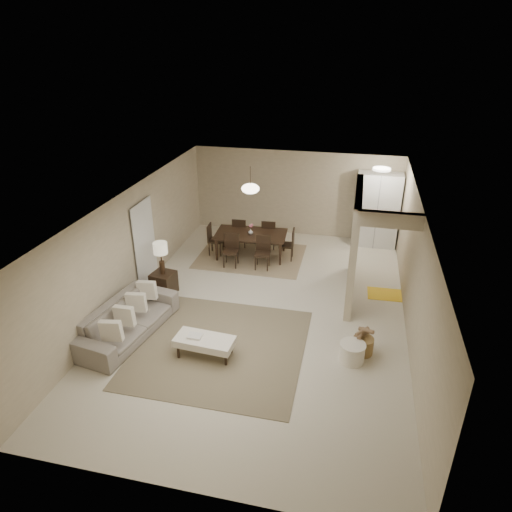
% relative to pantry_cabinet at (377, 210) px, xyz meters
% --- Properties ---
extents(floor, '(9.00, 9.00, 0.00)m').
position_rel_pantry_cabinet_xyz_m(floor, '(-2.35, -4.15, -1.05)').
color(floor, beige).
rests_on(floor, ground).
extents(ceiling, '(9.00, 9.00, 0.00)m').
position_rel_pantry_cabinet_xyz_m(ceiling, '(-2.35, -4.15, 1.45)').
color(ceiling, white).
rests_on(ceiling, back_wall).
extents(back_wall, '(6.00, 0.00, 6.00)m').
position_rel_pantry_cabinet_xyz_m(back_wall, '(-2.35, 0.35, 0.20)').
color(back_wall, tan).
rests_on(back_wall, floor).
extents(left_wall, '(0.00, 9.00, 9.00)m').
position_rel_pantry_cabinet_xyz_m(left_wall, '(-5.35, -4.15, 0.20)').
color(left_wall, tan).
rests_on(left_wall, floor).
extents(right_wall, '(0.00, 9.00, 9.00)m').
position_rel_pantry_cabinet_xyz_m(right_wall, '(0.65, -4.15, 0.20)').
color(right_wall, tan).
rests_on(right_wall, floor).
extents(partition, '(0.15, 2.50, 2.50)m').
position_rel_pantry_cabinet_xyz_m(partition, '(-0.55, -2.90, 0.20)').
color(partition, tan).
rests_on(partition, floor).
extents(doorway, '(0.04, 0.90, 2.04)m').
position_rel_pantry_cabinet_xyz_m(doorway, '(-5.32, -3.55, -0.03)').
color(doorway, black).
rests_on(doorway, floor).
extents(pantry_cabinet, '(1.20, 0.55, 2.10)m').
position_rel_pantry_cabinet_xyz_m(pantry_cabinet, '(0.00, 0.00, 0.00)').
color(pantry_cabinet, white).
rests_on(pantry_cabinet, floor).
extents(flush_light, '(0.44, 0.44, 0.05)m').
position_rel_pantry_cabinet_xyz_m(flush_light, '(-0.05, -0.95, 1.41)').
color(flush_light, white).
rests_on(flush_light, ceiling).
extents(living_rug, '(3.20, 3.20, 0.01)m').
position_rel_pantry_cabinet_xyz_m(living_rug, '(-2.89, -5.59, -1.04)').
color(living_rug, brown).
rests_on(living_rug, floor).
extents(sofa, '(2.49, 1.31, 0.69)m').
position_rel_pantry_cabinet_xyz_m(sofa, '(-4.80, -5.59, -0.70)').
color(sofa, gray).
rests_on(sofa, floor).
extents(ottoman_bench, '(1.13, 0.58, 0.39)m').
position_rel_pantry_cabinet_xyz_m(ottoman_bench, '(-3.09, -5.89, -0.73)').
color(ottoman_bench, '#EEE6CF').
rests_on(ottoman_bench, living_rug).
extents(side_table, '(0.56, 0.56, 0.54)m').
position_rel_pantry_cabinet_xyz_m(side_table, '(-4.75, -3.91, -0.78)').
color(side_table, black).
rests_on(side_table, floor).
extents(table_lamp, '(0.32, 0.32, 0.76)m').
position_rel_pantry_cabinet_xyz_m(table_lamp, '(-4.75, -3.91, 0.05)').
color(table_lamp, '#432D1C').
rests_on(table_lamp, side_table).
extents(round_pouf, '(0.48, 0.48, 0.37)m').
position_rel_pantry_cabinet_xyz_m(round_pouf, '(-0.40, -5.43, -0.86)').
color(round_pouf, '#EEE6CF').
rests_on(round_pouf, floor).
extents(wicker_basket, '(0.50, 0.50, 0.33)m').
position_rel_pantry_cabinet_xyz_m(wicker_basket, '(-0.21, -5.15, -0.88)').
color(wicker_basket, olive).
rests_on(wicker_basket, floor).
extents(dining_rug, '(2.80, 2.10, 0.01)m').
position_rel_pantry_cabinet_xyz_m(dining_rug, '(-3.25, -1.55, -1.04)').
color(dining_rug, '#8B7A56').
rests_on(dining_rug, floor).
extents(dining_table, '(1.95, 1.16, 0.66)m').
position_rel_pantry_cabinet_xyz_m(dining_table, '(-3.25, -1.55, -0.72)').
color(dining_table, black).
rests_on(dining_table, dining_rug).
extents(dining_chairs, '(2.33, 1.74, 0.86)m').
position_rel_pantry_cabinet_xyz_m(dining_chairs, '(-3.25, -1.55, -0.62)').
color(dining_chairs, black).
rests_on(dining_chairs, dining_rug).
extents(vase, '(0.16, 0.16, 0.14)m').
position_rel_pantry_cabinet_xyz_m(vase, '(-3.25, -1.55, -0.32)').
color(vase, silver).
rests_on(vase, dining_table).
extents(yellow_mat, '(0.96, 0.61, 0.01)m').
position_rel_pantry_cabinet_xyz_m(yellow_mat, '(0.35, -2.82, -1.04)').
color(yellow_mat, yellow).
rests_on(yellow_mat, floor).
extents(pendant_light, '(0.46, 0.46, 0.71)m').
position_rel_pantry_cabinet_xyz_m(pendant_light, '(-3.25, -1.55, 0.87)').
color(pendant_light, '#432D1C').
rests_on(pendant_light, ceiling).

